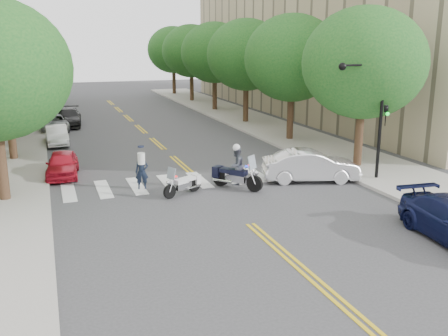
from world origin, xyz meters
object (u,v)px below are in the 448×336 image
motorcycle_police (235,169)px  convertible (311,166)px  officer_standing (142,172)px  motorcycle_parked (185,184)px

motorcycle_police → convertible: 3.93m
officer_standing → convertible: bearing=1.7°
officer_standing → convertible: (8.00, -1.42, -0.06)m
officer_standing → convertible: officer_standing is taller
motorcycle_police → motorcycle_parked: motorcycle_police is taller
motorcycle_parked → officer_standing: size_ratio=1.19×
motorcycle_police → officer_standing: 4.31m
motorcycle_parked → officer_standing: officer_standing is taller
motorcycle_parked → convertible: size_ratio=0.42×
motorcycle_police → officer_standing: bearing=-56.6°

